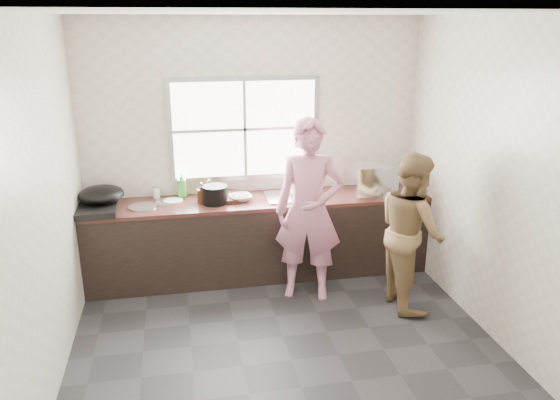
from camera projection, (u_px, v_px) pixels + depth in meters
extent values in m
cube|color=#262629|center=(283.00, 337.00, 4.80)|extent=(3.60, 3.20, 0.01)
cube|color=silver|center=(284.00, 12.00, 3.95)|extent=(3.60, 3.20, 0.01)
cube|color=beige|center=(254.00, 147.00, 5.87)|extent=(3.60, 0.01, 2.70)
cube|color=beige|center=(45.00, 204.00, 4.05)|extent=(0.01, 3.20, 2.70)
cube|color=silver|center=(488.00, 178.00, 4.70)|extent=(0.01, 3.20, 2.70)
cube|color=beige|center=(343.00, 279.00, 2.88)|extent=(3.60, 0.01, 2.70)
cube|color=black|center=(260.00, 239.00, 5.87)|extent=(3.60, 0.62, 0.82)
cube|color=#3B1D18|center=(259.00, 201.00, 5.74)|extent=(3.60, 0.64, 0.04)
cube|color=silver|center=(292.00, 197.00, 5.79)|extent=(0.55, 0.45, 0.02)
cylinder|color=silver|center=(288.00, 178.00, 5.93)|extent=(0.02, 0.02, 0.30)
cube|color=#9EA0A5|center=(245.00, 129.00, 5.77)|extent=(1.60, 0.05, 1.10)
cube|color=white|center=(245.00, 129.00, 5.75)|extent=(1.50, 0.01, 1.00)
imported|color=pink|center=(309.00, 216.00, 5.28)|extent=(0.71, 0.57, 1.68)
imported|color=brown|center=(411.00, 231.00, 5.15)|extent=(0.58, 0.74, 1.51)
cylinder|color=black|center=(227.00, 197.00, 5.74)|extent=(0.52, 0.52, 0.04)
cube|color=silver|center=(238.00, 194.00, 5.75)|extent=(0.24, 0.18, 0.01)
imported|color=silver|center=(241.00, 198.00, 5.67)|extent=(0.26, 0.26, 0.06)
imported|color=silver|center=(300.00, 192.00, 5.85)|extent=(0.27, 0.27, 0.07)
imported|color=silver|center=(299.00, 200.00, 5.59)|extent=(0.23, 0.23, 0.07)
cylinder|color=black|center=(215.00, 195.00, 5.56)|extent=(0.31, 0.31, 0.19)
cylinder|color=silver|center=(173.00, 201.00, 5.65)|extent=(0.26, 0.26, 0.02)
imported|color=green|center=(182.00, 185.00, 5.74)|extent=(0.12, 0.12, 0.27)
imported|color=#402310|center=(202.00, 193.00, 5.59)|extent=(0.09, 0.09, 0.20)
imported|color=#483412|center=(209.00, 189.00, 5.77)|extent=(0.15, 0.15, 0.17)
cylinder|color=white|center=(156.00, 194.00, 5.74)|extent=(0.08, 0.08, 0.10)
cube|color=black|center=(93.00, 210.00, 5.29)|extent=(0.45, 0.45, 0.07)
ellipsoid|color=black|center=(101.00, 194.00, 5.41)|extent=(0.46, 0.46, 0.17)
cube|color=silver|center=(374.00, 180.00, 5.80)|extent=(0.46, 0.34, 0.33)
cylinder|color=silver|center=(143.00, 207.00, 5.47)|extent=(0.32, 0.32, 0.01)
cylinder|color=#A8A9AF|center=(167.00, 202.00, 5.61)|extent=(0.28, 0.28, 0.01)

